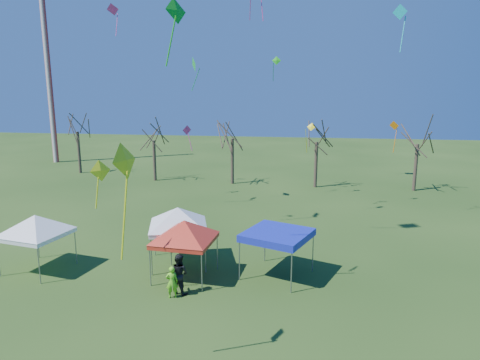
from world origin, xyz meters
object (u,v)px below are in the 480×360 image
object	(u,v)px
radio_mast	(48,66)
person_dark	(179,274)
tent_red	(184,224)
tree_2	(232,122)
tree_4	(419,127)
tent_blue	(277,235)
tent_white_mid	(178,211)
tent_white_west	(35,219)
tree_3	(317,126)
person_green	(172,282)
tree_0	(76,117)
tree_1	(153,126)

from	to	relation	value
radio_mast	person_dark	xyz separation A→B (m)	(27.34, -33.95, -11.52)
tent_red	tree_2	bearing A→B (deg)	93.83
tree_4	radio_mast	bearing A→B (deg)	167.01
tent_blue	tree_2	bearing A→B (deg)	105.78
tree_2	tent_white_mid	distance (m)	21.16
tent_white_west	person_dark	world-z (taller)	tent_white_west
tree_3	tent_white_west	bearing A→B (deg)	-123.36
person_dark	person_green	xyz separation A→B (m)	(-0.20, -0.46, -0.21)
person_dark	person_green	world-z (taller)	person_dark
person_dark	tent_white_mid	bearing A→B (deg)	-54.20
tent_blue	person_green	bearing A→B (deg)	-145.73
tent_red	tree_0	bearing A→B (deg)	127.99
tree_4	person_dark	size ratio (longest dim) A/B	4.04
tree_2	tree_0	bearing A→B (deg)	170.76
tent_white_mid	tent_red	world-z (taller)	tent_white_mid
tree_1	tent_white_mid	distance (m)	23.19
tent_white_west	person_green	size ratio (longest dim) A/B	2.57
tent_white_west	tent_blue	xyz separation A→B (m)	(12.57, 1.25, -0.65)
tree_4	tent_white_west	size ratio (longest dim) A/B	2.01
tent_white_west	tree_3	bearing A→B (deg)	56.64
person_green	person_dark	bearing A→B (deg)	-133.89
tree_4	person_green	size ratio (longest dim) A/B	5.16
tree_4	tent_white_west	xyz separation A→B (m)	(-24.18, -22.52, -3.22)
radio_mast	tent_white_west	size ratio (longest dim) A/B	6.36
tree_1	person_dark	distance (m)	27.03
tent_blue	tree_1	bearing A→B (deg)	123.51
radio_mast	tree_0	distance (m)	11.45
radio_mast	tent_blue	world-z (taller)	radio_mast
tree_1	tent_white_west	world-z (taller)	tree_1
tree_1	tent_white_mid	world-z (taller)	tree_1
radio_mast	person_dark	size ratio (longest dim) A/B	12.80
tree_0	tree_1	xyz separation A→B (m)	(10.08, -2.73, -0.70)
tree_0	tent_red	xyz separation A→B (m)	(19.99, -25.60, -3.65)
tent_white_mid	person_dark	xyz separation A→B (m)	(1.04, -3.44, -2.02)
tent_white_west	tent_red	size ratio (longest dim) A/B	0.99
radio_mast	tree_2	size ratio (longest dim) A/B	3.06
tent_red	person_dark	world-z (taller)	tent_red
tree_1	person_green	size ratio (longest dim) A/B	4.93
tree_0	person_green	bearing A→B (deg)	-54.28
tree_3	tree_4	world-z (taller)	tree_3
tree_0	tree_2	size ratio (longest dim) A/B	1.03
tent_red	person_dark	distance (m)	2.55
radio_mast	tree_1	distance (m)	20.72
tree_1	tree_4	size ratio (longest dim) A/B	0.96
tree_2	person_green	distance (m)	25.44
tree_0	tent_white_mid	bearing A→B (deg)	-51.30
tree_3	tent_red	distance (m)	23.52
tree_4	tent_red	distance (m)	27.69
tree_2	person_dark	world-z (taller)	tree_2
tent_red	tent_blue	bearing A→B (deg)	11.59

